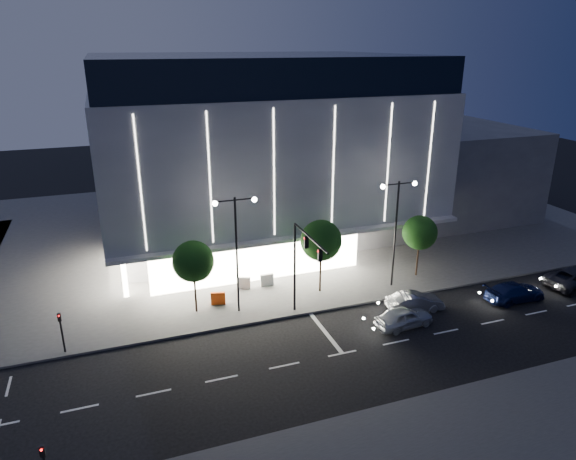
% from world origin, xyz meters
% --- Properties ---
extents(ground, '(160.00, 160.00, 0.00)m').
position_xyz_m(ground, '(0.00, 0.00, 0.00)').
color(ground, black).
rests_on(ground, ground).
extents(sidewalk_museum, '(70.00, 40.00, 0.15)m').
position_xyz_m(sidewalk_museum, '(5.00, 24.00, 0.07)').
color(sidewalk_museum, '#474747').
rests_on(sidewalk_museum, ground).
extents(sidewalk_near, '(70.00, 10.00, 0.15)m').
position_xyz_m(sidewalk_near, '(5.00, -12.00, 0.07)').
color(sidewalk_near, '#474747').
rests_on(sidewalk_near, ground).
extents(museum, '(30.00, 25.80, 18.00)m').
position_xyz_m(museum, '(2.98, 22.31, 9.27)').
color(museum, '#4C4C51').
rests_on(museum, ground).
extents(annex_building, '(16.00, 20.00, 10.00)m').
position_xyz_m(annex_building, '(26.00, 24.00, 5.00)').
color(annex_building, '#4C4C51').
rests_on(annex_building, ground).
extents(traffic_mast, '(0.33, 5.89, 7.07)m').
position_xyz_m(traffic_mast, '(1.00, 3.34, 5.03)').
color(traffic_mast, black).
rests_on(traffic_mast, ground).
extents(street_lamp_west, '(3.16, 0.36, 9.00)m').
position_xyz_m(street_lamp_west, '(-3.00, 6.00, 5.96)').
color(street_lamp_west, black).
rests_on(street_lamp_west, ground).
extents(street_lamp_east, '(3.16, 0.36, 9.00)m').
position_xyz_m(street_lamp_east, '(10.00, 6.00, 5.96)').
color(street_lamp_east, black).
rests_on(street_lamp_east, ground).
extents(ped_signal_far, '(0.22, 0.24, 3.00)m').
position_xyz_m(ped_signal_far, '(-15.00, 4.50, 1.89)').
color(ped_signal_far, black).
rests_on(ped_signal_far, ground).
extents(tree_left, '(3.02, 3.02, 5.72)m').
position_xyz_m(tree_left, '(-5.97, 7.02, 4.03)').
color(tree_left, black).
rests_on(tree_left, ground).
extents(tree_mid, '(3.25, 3.25, 6.15)m').
position_xyz_m(tree_mid, '(4.03, 7.02, 4.33)').
color(tree_mid, black).
rests_on(tree_mid, ground).
extents(tree_right, '(2.91, 2.91, 5.51)m').
position_xyz_m(tree_right, '(13.03, 7.02, 3.88)').
color(tree_right, black).
rests_on(tree_right, ground).
extents(car_lead, '(4.47, 2.14, 1.47)m').
position_xyz_m(car_lead, '(7.55, 0.12, 0.74)').
color(car_lead, silver).
rests_on(car_lead, ground).
extents(car_second, '(4.46, 2.05, 1.42)m').
position_xyz_m(car_second, '(9.58, 1.90, 0.71)').
color(car_second, '#9C9EA3').
rests_on(car_second, ground).
extents(car_third, '(4.98, 2.04, 1.44)m').
position_xyz_m(car_third, '(17.85, 0.70, 0.72)').
color(car_third, '#151F50').
rests_on(car_third, ground).
extents(car_fourth, '(5.83, 3.15, 1.55)m').
position_xyz_m(car_fourth, '(24.40, 0.97, 0.78)').
color(car_fourth, '#313136').
rests_on(car_fourth, ground).
extents(barrier_a, '(1.13, 0.50, 1.00)m').
position_xyz_m(barrier_a, '(-4.23, 7.51, 0.65)').
color(barrier_a, '#FF4C0E').
rests_on(barrier_a, sidewalk_museum).
extents(barrier_b, '(1.11, 0.66, 1.00)m').
position_xyz_m(barrier_b, '(-1.70, 9.46, 0.65)').
color(barrier_b, '#BCBCBC').
rests_on(barrier_b, sidewalk_museum).
extents(barrier_d, '(1.10, 0.26, 1.00)m').
position_xyz_m(barrier_d, '(0.26, 9.39, 0.65)').
color(barrier_d, silver).
rests_on(barrier_d, sidewalk_museum).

